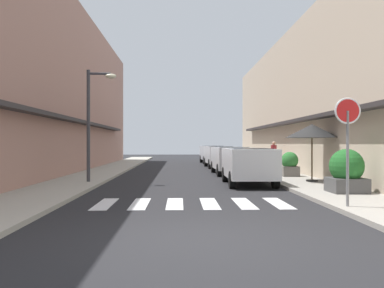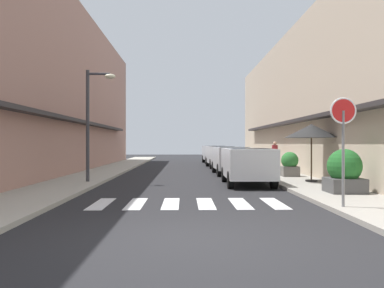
# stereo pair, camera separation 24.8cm
# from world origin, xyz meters

# --- Properties ---
(ground_plane) EXTENTS (80.65, 80.65, 0.00)m
(ground_plane) POSITION_xyz_m (0.00, 14.66, 0.00)
(ground_plane) COLOR #232326
(sidewalk_left) EXTENTS (2.37, 51.32, 0.12)m
(sidewalk_left) POSITION_xyz_m (-4.63, 14.66, 0.06)
(sidewalk_left) COLOR #ADA899
(sidewalk_left) RESTS_ON ground_plane
(sidewalk_right) EXTENTS (2.37, 51.32, 0.12)m
(sidewalk_right) POSITION_xyz_m (4.63, 14.66, 0.06)
(sidewalk_right) COLOR #9E998E
(sidewalk_right) RESTS_ON ground_plane
(building_row_left) EXTENTS (5.50, 34.99, 9.40)m
(building_row_left) POSITION_xyz_m (-8.31, 15.50, 4.70)
(building_row_left) COLOR #A87A6B
(building_row_left) RESTS_ON ground_plane
(building_row_right) EXTENTS (5.50, 34.99, 8.09)m
(building_row_right) POSITION_xyz_m (8.31, 15.50, 4.05)
(building_row_right) COLOR #C6B299
(building_row_right) RESTS_ON ground_plane
(crosswalk) EXTENTS (5.20, 2.20, 0.01)m
(crosswalk) POSITION_xyz_m (-0.00, 4.17, 0.01)
(crosswalk) COLOR silver
(crosswalk) RESTS_ON ground_plane
(parked_car_near) EXTENTS (1.85, 4.06, 1.47)m
(parked_car_near) POSITION_xyz_m (2.39, 9.21, 0.92)
(parked_car_near) COLOR silver
(parked_car_near) RESTS_ON ground_plane
(parked_car_mid) EXTENTS (1.88, 4.38, 1.47)m
(parked_car_mid) POSITION_xyz_m (2.39, 14.79, 0.92)
(parked_car_mid) COLOR silver
(parked_car_mid) RESTS_ON ground_plane
(parked_car_far) EXTENTS (1.93, 4.48, 1.47)m
(parked_car_far) POSITION_xyz_m (2.39, 21.13, 0.92)
(parked_car_far) COLOR silver
(parked_car_far) RESTS_ON ground_plane
(parked_car_distant) EXTENTS (1.96, 4.20, 1.47)m
(parked_car_distant) POSITION_xyz_m (2.39, 27.20, 0.92)
(parked_car_distant) COLOR silver
(parked_car_distant) RESTS_ON ground_plane
(round_street_sign) EXTENTS (0.65, 0.07, 2.66)m
(round_street_sign) POSITION_xyz_m (3.75, 2.81, 2.15)
(round_street_sign) COLOR slate
(round_street_sign) RESTS_ON sidewalk_right
(street_lamp) EXTENTS (1.19, 0.28, 4.51)m
(street_lamp) POSITION_xyz_m (-3.82, 9.65, 2.94)
(street_lamp) COLOR #38383D
(street_lamp) RESTS_ON sidewalk_left
(cafe_umbrella) EXTENTS (2.15, 2.15, 2.32)m
(cafe_umbrella) POSITION_xyz_m (5.04, 9.49, 2.15)
(cafe_umbrella) COLOR #262626
(cafe_umbrella) RESTS_ON sidewalk_right
(planter_corner) EXTENTS (1.08, 1.08, 1.37)m
(planter_corner) POSITION_xyz_m (4.90, 5.67, 0.77)
(planter_corner) COLOR #4C4C4C
(planter_corner) RESTS_ON sidewalk_right
(planter_midblock) EXTENTS (0.80, 0.80, 1.14)m
(planter_midblock) POSITION_xyz_m (4.82, 12.07, 0.69)
(planter_midblock) COLOR slate
(planter_midblock) RESTS_ON sidewalk_right
(pedestrian_walking_near) EXTENTS (0.34, 0.34, 1.66)m
(pedestrian_walking_near) POSITION_xyz_m (5.19, 16.92, 0.99)
(pedestrian_walking_near) COLOR #282B33
(pedestrian_walking_near) RESTS_ON sidewalk_right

